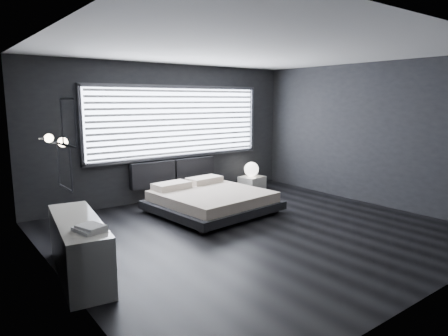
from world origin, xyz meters
TOP-DOWN VIEW (x-y plane):
  - room at (0.00, 0.00)m, footprint 6.04×6.00m
  - window at (0.20, 2.70)m, footprint 4.14×0.09m
  - headboard at (0.04, 2.64)m, footprint 1.96×0.16m
  - sconce_near at (-2.88, 0.05)m, footprint 0.18×0.11m
  - sconce_far at (-2.88, 0.65)m, footprint 0.18×0.11m
  - wall_art_upper at (-2.98, -0.55)m, footprint 0.01×0.48m
  - wall_art_lower at (-2.98, -0.30)m, footprint 0.01×0.48m
  - bed at (0.03, 1.30)m, footprint 2.17×2.09m
  - nightstand at (1.91, 2.28)m, footprint 0.60×0.52m
  - orb_lamp at (1.90, 2.30)m, footprint 0.34×0.34m
  - dresser at (-2.78, 0.04)m, footprint 0.73×1.77m
  - book_stack at (-2.80, -0.48)m, footprint 0.31×0.38m

SIDE VIEW (x-z plane):
  - nightstand at x=1.91m, z-range 0.00..0.31m
  - bed at x=0.03m, z-range -0.02..0.50m
  - dresser at x=-2.78m, z-range 0.00..0.69m
  - orb_lamp at x=1.90m, z-range 0.31..0.65m
  - headboard at x=0.04m, z-range 0.31..0.83m
  - book_stack at x=-2.80m, z-range 0.68..0.75m
  - wall_art_lower at x=-2.98m, z-range 1.14..1.62m
  - room at x=0.00m, z-range 0.00..2.80m
  - sconce_near at x=-2.88m, z-range 1.55..1.66m
  - sconce_far at x=-2.88m, z-range 1.55..1.66m
  - window at x=0.20m, z-range 0.85..2.37m
  - wall_art_upper at x=-2.98m, z-range 1.61..2.09m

